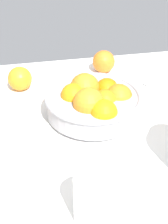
# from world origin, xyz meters

# --- Properties ---
(ground_plane) EXTENTS (1.21, 0.88, 0.03)m
(ground_plane) POSITION_xyz_m (0.00, 0.00, -0.01)
(ground_plane) COLOR white
(fruit_bowl) EXTENTS (0.28, 0.28, 0.12)m
(fruit_bowl) POSITION_xyz_m (0.04, 0.05, 0.05)
(fruit_bowl) COLOR #99999E
(fruit_bowl) RESTS_ON ground_plane
(juice_glass) EXTENTS (0.08, 0.08, 0.11)m
(juice_glass) POSITION_xyz_m (-0.04, -0.31, 0.05)
(juice_glass) COLOR white
(juice_glass) RESTS_ON ground_plane
(loose_orange_0) EXTENTS (0.08, 0.08, 0.08)m
(loose_orange_0) POSITION_xyz_m (0.14, 0.32, 0.04)
(loose_orange_0) COLOR orange
(loose_orange_0) RESTS_ON ground_plane
(loose_orange_1) EXTENTS (0.08, 0.08, 0.08)m
(loose_orange_1) POSITION_xyz_m (-0.16, 0.25, 0.04)
(loose_orange_1) COLOR orange
(loose_orange_1) RESTS_ON ground_plane
(spoon) EXTENTS (0.06, 0.14, 0.01)m
(spoon) POSITION_xyz_m (0.25, 0.23, 0.00)
(spoon) COLOR silver
(spoon) RESTS_ON ground_plane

